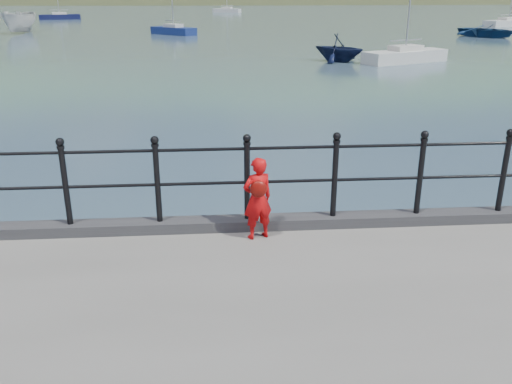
{
  "coord_description": "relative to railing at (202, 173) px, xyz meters",
  "views": [
    {
      "loc": [
        0.18,
        -7.03,
        4.12
      ],
      "look_at": [
        0.72,
        -0.2,
        1.55
      ],
      "focal_mm": 38.0,
      "sensor_mm": 36.0,
      "label": 1
    }
  ],
  "objects": [
    {
      "name": "launch_navy",
      "position": [
        7.79,
        26.15,
        -1.0
      ],
      "size": [
        4.14,
        4.09,
        1.65
      ],
      "primitive_type": "imported",
      "rotation": [
        0.0,
        0.0,
        0.87
      ],
      "color": "black",
      "rests_on": "ground"
    },
    {
      "name": "railing",
      "position": [
        0.0,
        0.0,
        0.0
      ],
      "size": [
        18.11,
        0.11,
        1.2
      ],
      "color": "black",
      "rests_on": "kerb"
    },
    {
      "name": "sailboat_deep",
      "position": [
        3.22,
        101.43,
        -1.48
      ],
      "size": [
        5.45,
        3.69,
        7.94
      ],
      "rotation": [
        0.0,
        0.0,
        -0.44
      ],
      "color": "silver",
      "rests_on": "ground"
    },
    {
      "name": "sailboat_left",
      "position": [
        -21.93,
        78.26,
        -1.48
      ],
      "size": [
        5.99,
        3.44,
        8.19
      ],
      "rotation": [
        0.0,
        0.0,
        0.31
      ],
      "color": "black",
      "rests_on": "ground"
    },
    {
      "name": "sailboat_far",
      "position": [
        35.68,
        58.3,
        -1.48
      ],
      "size": [
        7.03,
        4.58,
        9.74
      ],
      "rotation": [
        0.0,
        0.0,
        0.43
      ],
      "color": "beige",
      "rests_on": "ground"
    },
    {
      "name": "far_shore",
      "position": [
        38.34,
        239.56,
        -24.39
      ],
      "size": [
        830.0,
        200.0,
        156.0
      ],
      "color": "#333A21",
      "rests_on": "ground"
    },
    {
      "name": "sailboat_near",
      "position": [
        11.72,
        25.56,
        -1.48
      ],
      "size": [
        5.69,
        3.76,
        7.74
      ],
      "rotation": [
        0.0,
        0.0,
        0.44
      ],
      "color": "beige",
      "rests_on": "ground"
    },
    {
      "name": "ground",
      "position": [
        -0.0,
        0.15,
        -1.82
      ],
      "size": [
        600.0,
        600.0,
        0.0
      ],
      "primitive_type": "plane",
      "color": "#2D4251",
      "rests_on": "ground"
    },
    {
      "name": "launch_white",
      "position": [
        -18.77,
        50.87,
        -0.73
      ],
      "size": [
        2.94,
        5.91,
        2.19
      ],
      "primitive_type": "imported",
      "rotation": [
        0.0,
        0.0,
        -0.15
      ],
      "color": "silver",
      "rests_on": "ground"
    },
    {
      "name": "child",
      "position": [
        0.72,
        -0.32,
        -0.26
      ],
      "size": [
        0.47,
        0.39,
        1.12
      ],
      "rotation": [
        0.0,
        0.0,
        3.5
      ],
      "color": "red",
      "rests_on": "quay"
    },
    {
      "name": "kerb",
      "position": [
        -0.0,
        -0.0,
        -0.75
      ],
      "size": [
        60.0,
        0.3,
        0.15
      ],
      "primitive_type": "cube",
      "color": "#28282B",
      "rests_on": "quay"
    },
    {
      "name": "launch_blue",
      "position": [
        25.42,
        42.98,
        -1.26
      ],
      "size": [
        6.03,
        6.61,
        1.12
      ],
      "primitive_type": "imported",
      "rotation": [
        0.0,
        0.0,
        0.52
      ],
      "color": "navy",
      "rests_on": "ground"
    },
    {
      "name": "sailboat_port",
      "position": [
        -3.49,
        48.17,
        -1.48
      ],
      "size": [
        4.63,
        4.49,
        7.26
      ],
      "rotation": [
        0.0,
        0.0,
        -0.76
      ],
      "color": "navy",
      "rests_on": "ground"
    }
  ]
}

